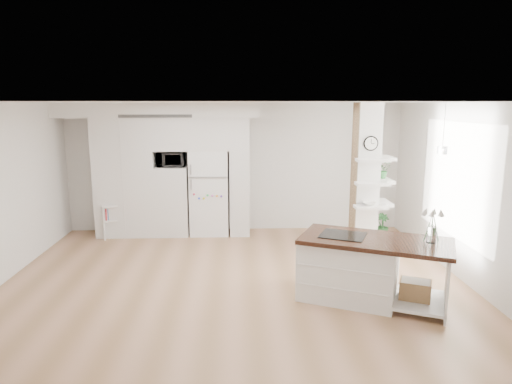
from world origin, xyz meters
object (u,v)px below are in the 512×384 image
bookshelf (118,222)px  floor_plant_a (367,235)px  refrigerator (209,192)px  kitchen_island (358,267)px

bookshelf → floor_plant_a: (4.87, -0.92, -0.06)m
refrigerator → floor_plant_a: 3.28m
kitchen_island → bookshelf: (-4.08, 3.17, -0.16)m
refrigerator → floor_plant_a: bearing=-19.9°
kitchen_island → floor_plant_a: 2.40m
kitchen_island → floor_plant_a: (0.79, 2.25, -0.23)m
kitchen_island → floor_plant_a: bearing=95.0°
bookshelf → kitchen_island: bearing=-62.7°
refrigerator → bookshelf: size_ratio=2.56×
refrigerator → kitchen_island: 4.04m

